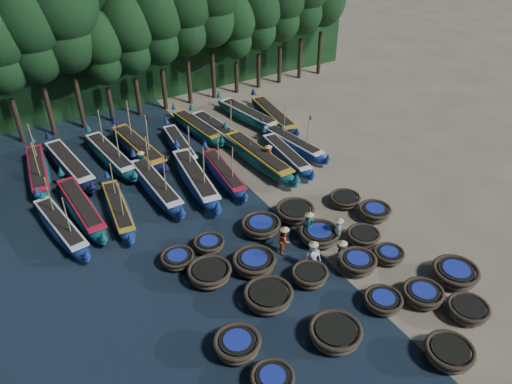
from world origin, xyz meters
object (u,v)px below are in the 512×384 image
coracle_3 (449,353)px  long_boat_13 (180,146)px  long_boat_7 (286,155)px  fisherman_6 (268,155)px  coracle_21 (209,244)px  long_boat_1 (82,208)px  long_boat_10 (70,165)px  long_boat_15 (219,131)px  long_boat_6 (258,157)px  long_boat_8 (293,144)px  fisherman_4 (338,230)px  coracle_16 (254,262)px  coracle_22 (261,226)px  coracle_4 (468,310)px  fisherman_0 (313,255)px  long_boat_12 (139,148)px  fisherman_1 (309,224)px  coracle_10 (237,345)px  coracle_18 (363,237)px  coracle_17 (319,235)px  long_boat_16 (249,116)px  long_boat_4 (196,179)px  coracle_14 (389,255)px  coracle_24 (345,200)px  coracle_20 (178,259)px  coracle_7 (383,301)px  long_boat_3 (156,186)px  coracle_6 (335,334)px  coracle_11 (268,296)px  coracle_15 (210,273)px  coracle_8 (423,295)px  long_boat_14 (197,128)px  coracle_12 (310,276)px  long_boat_5 (224,173)px  coracle_13 (357,263)px  fisherman_5 (142,162)px  coracle_5 (272,380)px  long_boat_0 (61,227)px  fisherman_2 (284,239)px  coracle_9 (455,274)px  long_boat_17 (273,116)px  long_boat_11 (110,155)px  long_boat_9 (38,172)px

coracle_3 → long_boat_13: 22.69m
long_boat_7 → fisherman_6: (-1.42, 0.11, 0.35)m
coracle_21 → long_boat_1: long_boat_1 is taller
long_boat_10 → long_boat_15: size_ratio=1.02×
long_boat_6 → long_boat_8: size_ratio=1.24×
coracle_21 → fisherman_4: 7.11m
coracle_16 → coracle_22: 3.11m
coracle_4 → fisherman_0: bearing=123.8°
long_boat_12 → fisherman_1: (4.92, -13.77, 0.33)m
coracle_10 → coracle_18: bearing=16.8°
coracle_17 → fisherman_4: size_ratio=1.58×
long_boat_16 → long_boat_4: bearing=-150.0°
coracle_14 → coracle_24: size_ratio=0.74×
coracle_21 → coracle_17: bearing=-24.2°
coracle_20 → coracle_21: (1.95, 0.21, 0.00)m
coracle_7 → long_boat_15: bearing=86.2°
long_boat_10 → long_boat_3: bearing=-59.8°
fisherman_6 → long_boat_8: bearing=-28.1°
coracle_6 → coracle_17: coracle_6 is taller
fisherman_0 → coracle_4: bearing=-39.5°
coracle_11 → coracle_15: (-1.69, 2.87, -0.01)m
coracle_8 → fisherman_0: 5.60m
long_boat_3 → long_boat_6: size_ratio=0.91×
coracle_4 → coracle_18: bearing=94.9°
long_boat_14 → coracle_7: bearing=-96.5°
coracle_10 → long_boat_13: size_ratio=0.34×
coracle_6 → coracle_12: (1.22, 3.57, -0.03)m
coracle_22 → long_boat_5: size_ratio=0.37×
coracle_13 → coracle_17: 2.88m
coracle_21 → coracle_18: bearing=-26.9°
coracle_22 → fisherman_5: (-3.45, 9.76, 0.36)m
coracle_5 → coracle_10: size_ratio=0.81×
long_boat_0 → fisherman_0: size_ratio=3.99×
coracle_11 → fisherman_5: bearing=93.5°
fisherman_2 → coracle_17: bearing=-62.8°
coracle_11 → long_boat_13: 16.05m
coracle_8 → long_boat_0: 19.71m
coracle_9 → long_boat_10: (-13.99, 20.62, 0.10)m
coracle_22 → long_boat_17: long_boat_17 is taller
coracle_11 → long_boat_17: 19.64m
coracle_5 → long_boat_11: 20.83m
long_boat_7 → coracle_12: bearing=-113.4°
long_boat_4 → long_boat_13: bearing=85.2°
fisherman_2 → coracle_24: bearing=-38.5°
long_boat_6 → long_boat_9: bearing=153.2°
coracle_5 → long_boat_14: 22.84m
coracle_13 → long_boat_8: (4.39, 12.27, 0.03)m
fisherman_1 → coracle_21: bearing=-140.9°
coracle_11 → long_boat_7: (8.25, 10.76, 0.03)m
long_boat_16 → long_boat_3: bearing=-159.9°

